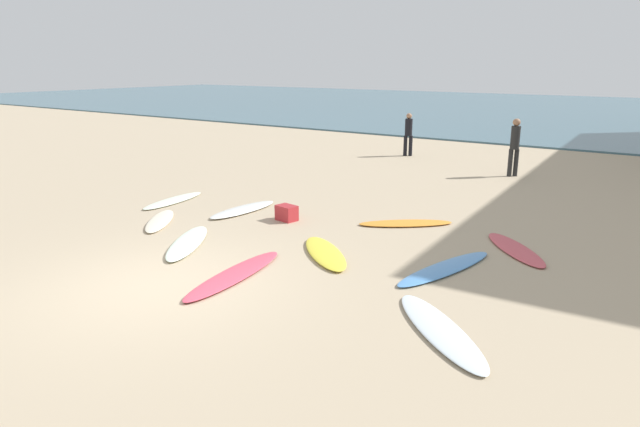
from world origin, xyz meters
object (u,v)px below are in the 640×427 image
at_px(surfboard_7, 325,253).
at_px(beachgoer_near, 515,144).
at_px(surfboard_2, 406,223).
at_px(surfboard_0, 235,274).
at_px(beach_cooler, 287,213).
at_px(surfboard_3, 188,242).
at_px(surfboard_9, 243,209).
at_px(surfboard_6, 160,221).
at_px(beachgoer_mid, 408,132).
at_px(surfboard_4, 445,268).
at_px(surfboard_8, 515,249).
at_px(surfboard_1, 440,330).
at_px(surfboard_5, 173,200).

bearing_deg(surfboard_7, beachgoer_near, 37.91).
bearing_deg(surfboard_2, surfboard_0, -51.14).
height_order(surfboard_7, beach_cooler, beach_cooler).
distance_m(surfboard_3, surfboard_9, 2.67).
height_order(surfboard_6, beachgoer_mid, beachgoer_mid).
relative_size(surfboard_4, surfboard_9, 1.20).
bearing_deg(surfboard_9, surfboard_6, -114.64).
bearing_deg(surfboard_6, surfboard_0, 120.01).
height_order(surfboard_8, surfboard_9, surfboard_9).
bearing_deg(surfboard_4, surfboard_9, 3.13).
xyz_separation_m(surfboard_2, surfboard_6, (-4.64, -2.97, 0.00)).
bearing_deg(beach_cooler, surfboard_4, -12.68).
distance_m(surfboard_6, surfboard_7, 4.32).
relative_size(surfboard_8, beachgoer_near, 1.16).
distance_m(surfboard_1, surfboard_2, 5.16).
relative_size(surfboard_2, surfboard_5, 0.98).
distance_m(surfboard_0, beachgoer_near, 11.47).
bearing_deg(beachgoer_near, beachgoer_mid, -68.04).
xyz_separation_m(beachgoer_near, beach_cooler, (-2.70, -8.11, -0.84)).
height_order(surfboard_3, beachgoer_mid, beachgoer_mid).
height_order(surfboard_3, surfboard_9, surfboard_9).
bearing_deg(surfboard_9, surfboard_4, -8.27).
distance_m(surfboard_0, surfboard_3, 2.09).
bearing_deg(surfboard_2, beach_cooler, -101.94).
bearing_deg(surfboard_4, surfboard_7, 27.05).
relative_size(surfboard_4, surfboard_7, 1.24).
relative_size(surfboard_7, surfboard_8, 0.96).
relative_size(surfboard_5, beach_cooler, 4.67).
bearing_deg(beachgoer_near, surfboard_6, 16.81).
height_order(surfboard_5, beach_cooler, beach_cooler).
bearing_deg(surfboard_7, surfboard_8, -9.64).
height_order(surfboard_1, beachgoer_near, beachgoer_near).
height_order(surfboard_2, surfboard_9, surfboard_9).
relative_size(surfboard_3, surfboard_8, 1.08).
xyz_separation_m(surfboard_3, surfboard_4, (4.75, 1.56, -0.01)).
bearing_deg(surfboard_5, beachgoer_mid, 72.40).
xyz_separation_m(surfboard_1, surfboard_3, (-5.60, 0.68, 0.00)).
bearing_deg(surfboard_6, surfboard_4, 149.20).
height_order(surfboard_4, surfboard_9, surfboard_9).
bearing_deg(surfboard_7, beachgoer_mid, 60.49).
bearing_deg(surfboard_7, surfboard_3, 153.24).
xyz_separation_m(surfboard_6, beach_cooler, (2.25, 1.76, 0.14)).
xyz_separation_m(surfboard_3, surfboard_9, (-0.83, 2.54, 0.00)).
xyz_separation_m(surfboard_0, surfboard_3, (-1.95, 0.74, 0.00)).
xyz_separation_m(surfboard_0, beachgoer_near, (1.28, 11.35, 0.98)).
height_order(surfboard_0, beach_cooler, beach_cooler).
xyz_separation_m(surfboard_6, surfboard_8, (7.16, 2.55, -0.01)).
relative_size(surfboard_1, beachgoer_near, 1.32).
height_order(surfboard_0, beachgoer_near, beachgoer_near).
bearing_deg(beachgoer_near, surfboard_5, 6.92).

